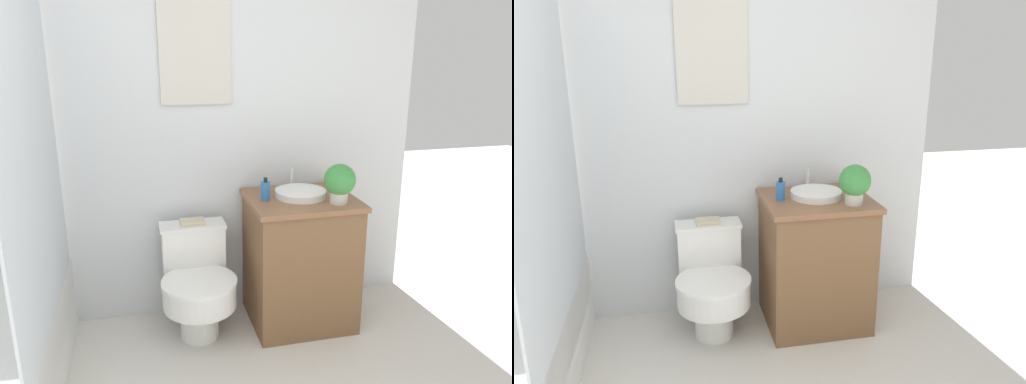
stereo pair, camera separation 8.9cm
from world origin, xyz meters
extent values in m
cube|color=silver|center=(0.00, 1.96, 1.25)|extent=(3.30, 0.05, 2.50)
cube|color=beige|center=(0.27, 1.93, 1.64)|extent=(0.41, 0.02, 0.62)
cube|color=silver|center=(0.27, 1.92, 1.64)|extent=(0.38, 0.01, 0.59)
cube|color=silver|center=(-0.52, 1.23, 1.08)|extent=(0.01, 1.31, 1.74)
cylinder|color=white|center=(0.20, 1.60, 0.11)|extent=(0.23, 0.23, 0.23)
cylinder|color=white|center=(0.20, 1.55, 0.30)|extent=(0.42, 0.42, 0.14)
cylinder|color=white|center=(0.20, 1.55, 0.38)|extent=(0.43, 0.43, 0.02)
cube|color=white|center=(0.20, 1.80, 0.44)|extent=(0.37, 0.17, 0.35)
cube|color=white|center=(0.20, 1.80, 0.63)|extent=(0.39, 0.18, 0.02)
cube|color=brown|center=(0.83, 1.65, 0.39)|extent=(0.60, 0.52, 0.77)
cube|color=brown|center=(0.83, 1.65, 0.79)|extent=(0.63, 0.55, 0.03)
cylinder|color=white|center=(0.83, 1.67, 0.82)|extent=(0.30, 0.30, 0.04)
cylinder|color=silver|center=(0.83, 1.84, 0.87)|extent=(0.02, 0.02, 0.13)
cylinder|color=#2D6BB2|center=(0.61, 1.65, 0.86)|extent=(0.06, 0.06, 0.11)
cylinder|color=black|center=(0.61, 1.65, 0.92)|extent=(0.02, 0.02, 0.02)
cylinder|color=beige|center=(1.00, 1.50, 0.83)|extent=(0.10, 0.10, 0.06)
sphere|color=#3D8E42|center=(1.00, 1.50, 0.94)|extent=(0.18, 0.18, 0.18)
cube|color=beige|center=(0.20, 1.80, 0.65)|extent=(0.14, 0.10, 0.02)
camera|label=1|loc=(-0.09, -0.99, 1.68)|focal=35.00mm
camera|label=2|loc=(-0.01, -1.01, 1.68)|focal=35.00mm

